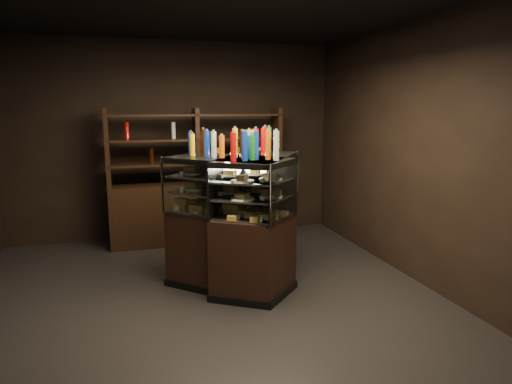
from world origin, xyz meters
TOP-DOWN VIEW (x-y plane):
  - ground at (0.00, 0.00)m, footprint 5.00×5.00m
  - room_shell at (0.00, 0.00)m, footprint 5.02×5.02m
  - display_case at (0.51, 0.19)m, footprint 1.70×1.52m
  - food_display at (0.51, 0.19)m, footprint 1.25×1.14m
  - bottles_top at (0.51, 0.20)m, footprint 1.08×1.00m
  - potted_conifer at (0.47, 0.41)m, footprint 0.41×0.41m
  - back_shelving at (0.28, 2.05)m, footprint 2.55×0.42m

SIDE VIEW (x-z plane):
  - ground at x=0.00m, z-range 0.00..0.00m
  - display_case at x=0.51m, z-range -0.25..1.24m
  - potted_conifer at x=0.47m, z-range 0.06..0.93m
  - back_shelving at x=0.28m, z-range -0.40..1.60m
  - food_display at x=0.51m, z-range 0.87..1.33m
  - bottles_top at x=0.51m, z-range 1.47..1.77m
  - room_shell at x=0.00m, z-range 0.44..3.45m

